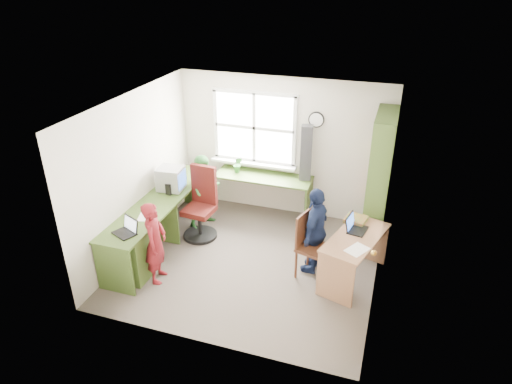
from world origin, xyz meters
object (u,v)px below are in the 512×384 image
at_px(cd_tower, 306,153).
at_px(person_green, 205,191).
at_px(swivel_chair, 201,207).
at_px(laptop_right, 355,227).
at_px(wooden_chair, 310,243).
at_px(bookshelf, 378,184).
at_px(crt_monitor, 171,179).
at_px(laptop_left, 127,229).
at_px(person_navy, 315,230).
at_px(potted_plant, 238,165).
at_px(l_desk, 161,231).
at_px(person_red, 155,243).
at_px(right_desk, 355,249).

bearing_deg(cd_tower, person_green, -164.74).
relative_size(swivel_chair, laptop_right, 3.28).
relative_size(cd_tower, person_green, 0.75).
bearing_deg(wooden_chair, bookshelf, 73.09).
bearing_deg(crt_monitor, swivel_chair, -2.06).
height_order(wooden_chair, laptop_right, wooden_chair).
bearing_deg(person_green, laptop_left, -167.94).
distance_m(person_green, person_navy, 2.11).
height_order(wooden_chair, potted_plant, potted_plant).
xyz_separation_m(swivel_chair, laptop_left, (-0.45, -1.37, 0.29)).
relative_size(l_desk, person_green, 2.36).
bearing_deg(person_navy, l_desk, -70.79).
bearing_deg(person_red, crt_monitor, 6.05).
bearing_deg(crt_monitor, laptop_left, -92.61).
bearing_deg(laptop_right, person_navy, 113.48).
bearing_deg(right_desk, bookshelf, 98.20).
relative_size(wooden_chair, cd_tower, 1.03).
height_order(cd_tower, person_green, cd_tower).
bearing_deg(person_navy, person_green, -100.42).
height_order(crt_monitor, cd_tower, cd_tower).
relative_size(right_desk, person_green, 1.05).
relative_size(crt_monitor, cd_tower, 0.44).
height_order(swivel_chair, wooden_chair, swivel_chair).
height_order(right_desk, cd_tower, cd_tower).
bearing_deg(bookshelf, l_desk, -153.57).
relative_size(crt_monitor, laptop_right, 1.15).
relative_size(swivel_chair, person_red, 0.98).
bearing_deg(wooden_chair, crt_monitor, -175.73).
distance_m(laptop_right, potted_plant, 2.47).
height_order(l_desk, wooden_chair, wooden_chair).
distance_m(right_desk, person_green, 2.67).
relative_size(cd_tower, potted_plant, 3.28).
relative_size(laptop_right, potted_plant, 1.25).
xyz_separation_m(swivel_chair, laptop_right, (2.44, -0.25, 0.24)).
relative_size(l_desk, right_desk, 2.25).
bearing_deg(laptop_left, l_desk, 100.54).
height_order(l_desk, person_navy, person_navy).
distance_m(swivel_chair, person_navy, 1.96).
xyz_separation_m(swivel_chair, cd_tower, (1.44, 1.04, 0.71)).
bearing_deg(wooden_chair, right_desk, 23.82).
bearing_deg(laptop_right, person_red, 122.90).
xyz_separation_m(swivel_chair, person_green, (-0.07, 0.32, 0.12)).
height_order(crt_monitor, person_green, person_green).
relative_size(bookshelf, person_red, 1.75).
xyz_separation_m(bookshelf, person_green, (-2.73, -0.37, -0.38)).
xyz_separation_m(crt_monitor, person_red, (0.39, -1.26, -0.34)).
distance_m(right_desk, laptop_right, 0.30).
distance_m(laptop_left, person_red, 0.42).
xyz_separation_m(right_desk, laptop_left, (-2.94, -0.95, 0.30)).
bearing_deg(person_navy, cd_tower, -152.67).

